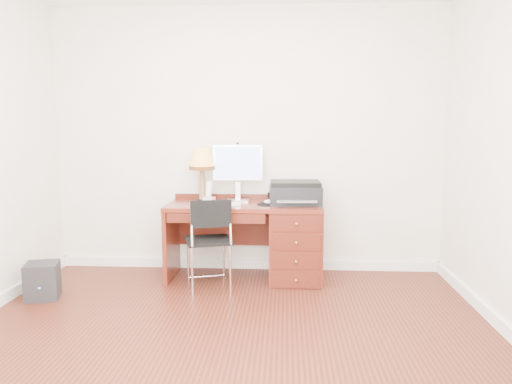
# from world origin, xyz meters

# --- Properties ---
(ground) EXTENTS (4.00, 4.00, 0.00)m
(ground) POSITION_xyz_m (0.00, 0.00, 0.00)
(ground) COLOR #3C160D
(ground) RESTS_ON ground
(room_shell) EXTENTS (4.00, 4.00, 4.00)m
(room_shell) POSITION_xyz_m (0.00, 0.63, 0.05)
(room_shell) COLOR white
(room_shell) RESTS_ON ground
(desk) EXTENTS (1.50, 0.67, 0.75)m
(desk) POSITION_xyz_m (0.32, 1.40, 0.41)
(desk) COLOR maroon
(desk) RESTS_ON ground
(monitor) EXTENTS (0.49, 0.17, 0.57)m
(monitor) POSITION_xyz_m (-0.08, 1.57, 1.11)
(monitor) COLOR silver
(monitor) RESTS_ON desk
(keyboard) EXTENTS (0.42, 0.14, 0.02)m
(keyboard) POSITION_xyz_m (-0.24, 1.31, 0.76)
(keyboard) COLOR white
(keyboard) RESTS_ON desk
(mouse_pad) EXTENTS (0.23, 0.23, 0.05)m
(mouse_pad) POSITION_xyz_m (0.24, 1.35, 0.76)
(mouse_pad) COLOR black
(mouse_pad) RESTS_ON desk
(printer) EXTENTS (0.51, 0.41, 0.22)m
(printer) POSITION_xyz_m (0.49, 1.43, 0.86)
(printer) COLOR black
(printer) RESTS_ON desk
(leg_lamp) EXTENTS (0.26, 0.26, 0.53)m
(leg_lamp) POSITION_xyz_m (-0.44, 1.54, 1.14)
(leg_lamp) COLOR black
(leg_lamp) RESTS_ON desk
(phone) EXTENTS (0.12, 0.12, 0.21)m
(phone) POSITION_xyz_m (-0.36, 1.51, 0.81)
(phone) COLOR white
(phone) RESTS_ON desk
(pen_cup) EXTENTS (0.07, 0.07, 0.09)m
(pen_cup) POSITION_xyz_m (0.26, 1.54, 0.80)
(pen_cup) COLOR black
(pen_cup) RESTS_ON desk
(chair) EXTENTS (0.50, 0.51, 0.86)m
(chair) POSITION_xyz_m (-0.31, 1.00, 0.52)
(chair) COLOR black
(chair) RESTS_ON ground
(equipment_box) EXTENTS (0.33, 0.33, 0.32)m
(equipment_box) POSITION_xyz_m (-1.72, 0.71, 0.16)
(equipment_box) COLOR black
(equipment_box) RESTS_ON ground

